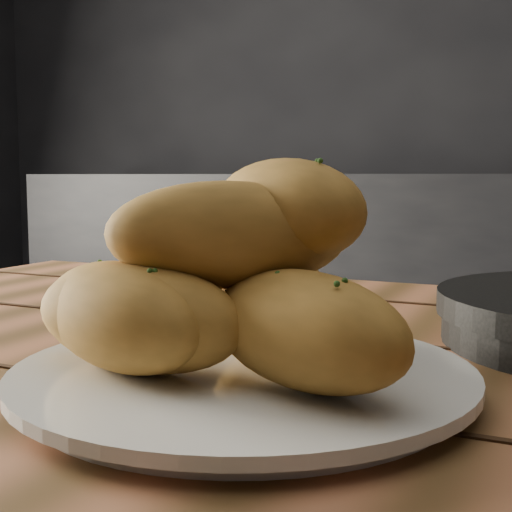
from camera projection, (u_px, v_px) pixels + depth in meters
The scene contains 4 objects.
back_wall at pixel (429, 52), 2.63m from camera, with size 4.00×0.04×2.70m, color black.
counter at pixel (404, 305), 2.46m from camera, with size 2.80×0.60×0.90m, color black.
plate at pixel (243, 379), 0.48m from camera, with size 0.31×0.31×0.02m.
bread_rolls at pixel (222, 285), 0.47m from camera, with size 0.30×0.25×0.14m.
Camera 1 is at (0.56, -0.71, 0.89)m, focal length 50.00 mm.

